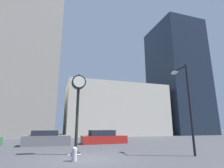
{
  "coord_description": "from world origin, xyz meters",
  "views": [
    {
      "loc": [
        -1.8,
        -10.07,
        1.71
      ],
      "look_at": [
        4.88,
        10.8,
        7.03
      ],
      "focal_mm": 28.0,
      "sensor_mm": 36.0,
      "label": 1
    }
  ],
  "objects": [
    {
      "name": "building_tall_tower",
      "position": [
        -7.36,
        24.0,
        14.13
      ],
      "size": [
        11.23,
        12.0,
        28.27
      ],
      "color": "#ADA393",
      "rests_on": "ground_plane"
    },
    {
      "name": "street_lamp_right",
      "position": [
        6.21,
        -0.72,
        3.85
      ],
      "size": [
        0.36,
        1.57,
        5.7
      ],
      "color": "black",
      "rests_on": "ground_plane"
    },
    {
      "name": "car_red",
      "position": [
        3.08,
        8.09,
        0.56
      ],
      "size": [
        4.61,
        1.9,
        1.33
      ],
      "rotation": [
        0.0,
        0.0,
        0.03
      ],
      "color": "red",
      "rests_on": "ground_plane"
    },
    {
      "name": "street_clock",
      "position": [
        -0.45,
        1.56,
        3.66
      ],
      "size": [
        0.93,
        0.55,
        5.2
      ],
      "color": "black",
      "rests_on": "ground_plane"
    },
    {
      "name": "car_grey",
      "position": [
        -2.43,
        7.86,
        0.58
      ],
      "size": [
        4.18,
        1.89,
        1.35
      ],
      "rotation": [
        0.0,
        0.0,
        0.02
      ],
      "color": "slate",
      "rests_on": "ground_plane"
    },
    {
      "name": "building_glass_modern",
      "position": [
        25.46,
        24.0,
        13.17
      ],
      "size": [
        9.87,
        12.0,
        26.34
      ],
      "color": "#1E2838",
      "rests_on": "ground_plane"
    },
    {
      "name": "building_storefront_row",
      "position": [
        9.39,
        24.0,
        4.77
      ],
      "size": [
        18.94,
        12.0,
        9.54
      ],
      "color": "beige",
      "rests_on": "ground_plane"
    },
    {
      "name": "ground_plane",
      "position": [
        0.0,
        0.0,
        0.0
      ],
      "size": [
        200.0,
        200.0,
        0.0
      ],
      "primitive_type": "plane",
      "color": "#424247"
    },
    {
      "name": "fire_hydrant_near",
      "position": [
        -0.74,
        -0.47,
        0.35
      ],
      "size": [
        0.63,
        0.27,
        0.69
      ],
      "color": "#B7B7BC",
      "rests_on": "ground_plane"
    }
  ]
}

